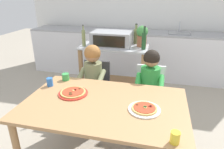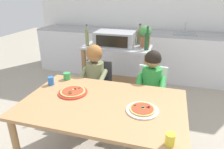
# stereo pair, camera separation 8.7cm
# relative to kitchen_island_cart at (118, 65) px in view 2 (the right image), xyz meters

# --- Properties ---
(ground_plane) EXTENTS (11.34, 11.34, 0.00)m
(ground_plane) POSITION_rel_kitchen_island_cart_xyz_m (0.21, -0.19, -0.60)
(ground_plane) COLOR #A89E8C
(back_wall_tiled) EXTENTS (4.86, 0.12, 2.70)m
(back_wall_tiled) POSITION_rel_kitchen_island_cart_xyz_m (0.21, 1.58, 0.75)
(back_wall_tiled) COLOR white
(back_wall_tiled) RESTS_ON ground
(kitchen_counter) EXTENTS (4.38, 0.60, 1.11)m
(kitchen_counter) POSITION_rel_kitchen_island_cart_xyz_m (0.21, 1.17, -0.15)
(kitchen_counter) COLOR silver
(kitchen_counter) RESTS_ON ground
(kitchen_island_cart) EXTENTS (0.98, 0.56, 0.91)m
(kitchen_island_cart) POSITION_rel_kitchen_island_cart_xyz_m (0.00, 0.00, 0.00)
(kitchen_island_cart) COLOR #B7BABF
(kitchen_island_cart) RESTS_ON ground
(toaster_oven) EXTENTS (0.56, 0.37, 0.20)m
(toaster_oven) POSITION_rel_kitchen_island_cart_xyz_m (-0.04, -0.02, 0.41)
(toaster_oven) COLOR #999BA0
(toaster_oven) RESTS_ON kitchen_island_cart
(bottle_tall_green_wine) EXTENTS (0.06, 0.06, 0.31)m
(bottle_tall_green_wine) POSITION_rel_kitchen_island_cart_xyz_m (0.43, -0.12, 0.44)
(bottle_tall_green_wine) COLOR #1E4723
(bottle_tall_green_wine) RESTS_ON kitchen_island_cart
(bottle_slim_sauce) EXTENTS (0.05, 0.05, 0.30)m
(bottle_slim_sauce) POSITION_rel_kitchen_island_cart_xyz_m (-0.42, -0.14, 0.43)
(bottle_slim_sauce) COLOR olive
(bottle_slim_sauce) RESTS_ON kitchen_island_cart
(bottle_squat_spirits) EXTENTS (0.07, 0.07, 0.30)m
(bottle_squat_spirits) POSITION_rel_kitchen_island_cart_xyz_m (0.28, 0.18, 0.43)
(bottle_squat_spirits) COLOR olive
(bottle_squat_spirits) RESTS_ON kitchen_island_cart
(potted_herb_plant) EXTENTS (0.16, 0.16, 0.29)m
(potted_herb_plant) POSITION_rel_kitchen_island_cart_xyz_m (0.39, 0.05, 0.47)
(potted_herb_plant) COLOR #9E5B3D
(potted_herb_plant) RESTS_ON kitchen_island_cart
(dining_table) EXTENTS (1.45, 0.92, 0.74)m
(dining_table) POSITION_rel_kitchen_island_cart_xyz_m (0.21, -1.32, 0.04)
(dining_table) COLOR #AD7F51
(dining_table) RESTS_ON ground
(dining_chair_left) EXTENTS (0.36, 0.36, 0.81)m
(dining_chair_left) POSITION_rel_kitchen_island_cart_xyz_m (-0.13, -0.56, -0.12)
(dining_chair_left) COLOR #333338
(dining_chair_left) RESTS_ON ground
(dining_chair_right) EXTENTS (0.36, 0.36, 0.81)m
(dining_chair_right) POSITION_rel_kitchen_island_cart_xyz_m (0.57, -0.57, -0.12)
(dining_chair_right) COLOR silver
(dining_chair_right) RESTS_ON ground
(child_in_olive_shirt) EXTENTS (0.32, 0.42, 1.05)m
(child_in_olive_shirt) POSITION_rel_kitchen_island_cart_xyz_m (-0.13, -0.68, 0.08)
(child_in_olive_shirt) COLOR #424C6B
(child_in_olive_shirt) RESTS_ON ground
(child_in_green_shirt) EXTENTS (0.32, 0.42, 1.04)m
(child_in_green_shirt) POSITION_rel_kitchen_island_cart_xyz_m (0.57, -0.69, 0.06)
(child_in_green_shirt) COLOR #424C6B
(child_in_green_shirt) RESTS_ON ground
(pizza_plate_red_rimmed) EXTENTS (0.28, 0.28, 0.03)m
(pizza_plate_red_rimmed) POSITION_rel_kitchen_island_cart_xyz_m (-0.13, -1.23, 0.14)
(pizza_plate_red_rimmed) COLOR red
(pizza_plate_red_rimmed) RESTS_ON dining_table
(pizza_plate_white) EXTENTS (0.27, 0.27, 0.03)m
(pizza_plate_white) POSITION_rel_kitchen_island_cart_xyz_m (0.57, -1.36, 0.14)
(pizza_plate_white) COLOR white
(pizza_plate_white) RESTS_ON dining_table
(drinking_cup_green) EXTENTS (0.08, 0.08, 0.08)m
(drinking_cup_green) POSITION_rel_kitchen_island_cart_xyz_m (-0.34, -0.95, 0.17)
(drinking_cup_green) COLOR green
(drinking_cup_green) RESTS_ON dining_table
(drinking_cup_blue) EXTENTS (0.06, 0.06, 0.09)m
(drinking_cup_blue) POSITION_rel_kitchen_island_cart_xyz_m (-0.44, -1.12, 0.18)
(drinking_cup_blue) COLOR blue
(drinking_cup_blue) RESTS_ON dining_table
(drinking_cup_yellow) EXTENTS (0.06, 0.06, 0.09)m
(drinking_cup_yellow) POSITION_rel_kitchen_island_cart_xyz_m (0.80, -1.71, 0.17)
(drinking_cup_yellow) COLOR yellow
(drinking_cup_yellow) RESTS_ON dining_table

